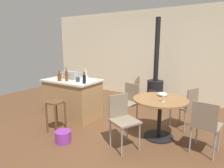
{
  "coord_description": "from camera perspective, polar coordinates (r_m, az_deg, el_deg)",
  "views": [
    {
      "loc": [
        1.98,
        -2.96,
        1.7
      ],
      "look_at": [
        0.03,
        0.18,
        0.92
      ],
      "focal_mm": 30.93,
      "sensor_mm": 36.0,
      "label": 1
    }
  ],
  "objects": [
    {
      "name": "ground_plane",
      "position": [
        3.95,
        -1.71,
        -13.54
      ],
      "size": [
        8.8,
        8.8,
        0.0
      ],
      "primitive_type": "plane",
      "color": "brown"
    },
    {
      "name": "back_wall",
      "position": [
        6.14,
        13.26,
        8.44
      ],
      "size": [
        8.0,
        0.1,
        2.7
      ],
      "primitive_type": "cube",
      "color": "beige",
      "rests_on": "ground_plane"
    },
    {
      "name": "kitchen_island",
      "position": [
        4.58,
        -11.5,
        -4.13
      ],
      "size": [
        1.25,
        0.8,
        0.89
      ],
      "color": "#A37A4C",
      "rests_on": "ground_plane"
    },
    {
      "name": "wooden_stool",
      "position": [
        3.88,
        -16.31,
        -7.22
      ],
      "size": [
        0.33,
        0.33,
        0.62
      ],
      "color": "brown",
      "rests_on": "ground_plane"
    },
    {
      "name": "dining_table",
      "position": [
        3.58,
        13.98,
        -6.92
      ],
      "size": [
        0.97,
        0.97,
        0.74
      ],
      "color": "black",
      "rests_on": "ground_plane"
    },
    {
      "name": "folding_chair_near",
      "position": [
        3.19,
        3.09,
        -9.73
      ],
      "size": [
        0.54,
        0.54,
        0.88
      ],
      "color": "#7F705B",
      "rests_on": "ground_plane"
    },
    {
      "name": "folding_chair_far",
      "position": [
        3.31,
        25.91,
        -10.41
      ],
      "size": [
        0.45,
        0.45,
        0.86
      ],
      "color": "#7F705B",
      "rests_on": "ground_plane"
    },
    {
      "name": "folding_chair_left",
      "position": [
        4.12,
        21.12,
        -5.73
      ],
      "size": [
        0.52,
        0.52,
        0.85
      ],
      "color": "#7F705B",
      "rests_on": "ground_plane"
    },
    {
      "name": "folding_chair_right",
      "position": [
        4.09,
        4.74,
        -4.91
      ],
      "size": [
        0.48,
        0.48,
        0.87
      ],
      "color": "#7F705B",
      "rests_on": "ground_plane"
    },
    {
      "name": "wood_stove",
      "position": [
        5.49,
        12.65,
        -0.27
      ],
      "size": [
        0.44,
        0.45,
        2.36
      ],
      "color": "black",
      "rests_on": "ground_plane"
    },
    {
      "name": "toolbox",
      "position": [
        4.57,
        -12.13,
        2.55
      ],
      "size": [
        0.43,
        0.24,
        0.17
      ],
      "color": "gray",
      "rests_on": "kitchen_island"
    },
    {
      "name": "bottle_0",
      "position": [
        3.98,
        -8.2,
        1.46
      ],
      "size": [
        0.07,
        0.07,
        0.24
      ],
      "color": "black",
      "rests_on": "kitchen_island"
    },
    {
      "name": "bottle_1",
      "position": [
        4.28,
        -13.3,
        2.37
      ],
      "size": [
        0.06,
        0.06,
        0.31
      ],
      "color": "#603314",
      "rests_on": "kitchen_island"
    },
    {
      "name": "bottle_2",
      "position": [
        4.37,
        -15.28,
        2.03
      ],
      "size": [
        0.08,
        0.08,
        0.23
      ],
      "color": "#603314",
      "rests_on": "kitchen_island"
    },
    {
      "name": "bottle_3",
      "position": [
        4.47,
        -7.73,
        2.75
      ],
      "size": [
        0.07,
        0.07,
        0.26
      ],
      "color": "#B7B2AD",
      "rests_on": "kitchen_island"
    },
    {
      "name": "cup_0",
      "position": [
        4.18,
        -10.09,
        1.3
      ],
      "size": [
        0.11,
        0.08,
        0.1
      ],
      "color": "#383838",
      "rests_on": "kitchen_island"
    },
    {
      "name": "cup_1",
      "position": [
        4.29,
        -7.49,
        1.61
      ],
      "size": [
        0.11,
        0.08,
        0.09
      ],
      "color": "white",
      "rests_on": "kitchen_island"
    },
    {
      "name": "wine_glass",
      "position": [
        3.33,
        15.01,
        -3.38
      ],
      "size": [
        0.07,
        0.07,
        0.14
      ],
      "color": "silver",
      "rests_on": "dining_table"
    },
    {
      "name": "serving_bowl",
      "position": [
        3.72,
        14.66,
        -2.9
      ],
      "size": [
        0.18,
        0.18,
        0.07
      ],
      "primitive_type": "ellipsoid",
      "color": "white",
      "rests_on": "dining_table"
    },
    {
      "name": "plastic_bucket",
      "position": [
        3.59,
        -14.22,
        -14.83
      ],
      "size": [
        0.28,
        0.28,
        0.2
      ],
      "primitive_type": "cylinder",
      "color": "purple",
      "rests_on": "ground_plane"
    }
  ]
}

